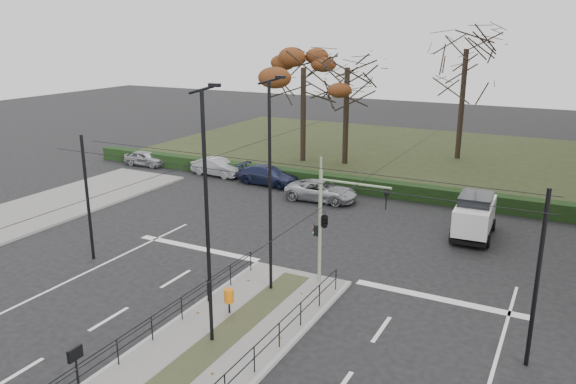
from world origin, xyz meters
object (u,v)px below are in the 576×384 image
at_px(streetlamp_median_far, 270,186).
at_px(white_van, 475,215).
at_px(info_panel, 76,361).
at_px(parked_car_third, 268,175).
at_px(parked_car_second, 217,167).
at_px(bare_tree_near, 347,75).
at_px(streetlamp_median_near, 207,218).
at_px(litter_bin, 229,296).
at_px(parked_car_first, 145,158).
at_px(parked_car_fourth, 321,191).
at_px(bare_tree_center, 466,57).
at_px(rust_tree, 304,68).
at_px(traffic_light, 326,219).

relative_size(streetlamp_median_far, white_van, 2.04).
xyz_separation_m(info_panel, parked_car_third, (-7.26, 23.89, -0.96)).
height_order(parked_car_second, bare_tree_near, bare_tree_near).
height_order(streetlamp_median_near, bare_tree_near, bare_tree_near).
bearing_deg(streetlamp_median_near, streetlamp_median_far, 91.89).
bearing_deg(litter_bin, parked_car_first, 137.85).
xyz_separation_m(parked_car_first, parked_car_fourth, (16.49, -2.27, 0.03)).
bearing_deg(bare_tree_center, white_van, -76.42).
bearing_deg(rust_tree, info_panel, -75.31).
xyz_separation_m(parked_car_fourth, bare_tree_center, (5.31, 16.23, 7.75)).
relative_size(traffic_light, white_van, 1.14).
height_order(parked_car_fourth, rust_tree, rust_tree).
bearing_deg(white_van, parked_car_third, 164.44).
relative_size(parked_car_third, rust_tree, 0.47).
distance_m(white_van, bare_tree_center, 20.34).
distance_m(parked_car_first, parked_car_fourth, 16.64).
height_order(parked_car_first, parked_car_third, parked_car_third).
height_order(info_panel, parked_car_fourth, info_panel).
relative_size(litter_bin, bare_tree_near, 0.10).
height_order(traffic_light, streetlamp_median_near, streetlamp_median_near).
xyz_separation_m(litter_bin, parked_car_second, (-12.63, 17.69, -0.17)).
height_order(parked_car_second, parked_car_fourth, parked_car_second).
height_order(rust_tree, bare_tree_near, bare_tree_near).
distance_m(parked_car_second, parked_car_fourth, 9.81).
height_order(white_van, rust_tree, rust_tree).
bearing_deg(parked_car_first, white_van, -101.65).
relative_size(parked_car_second, bare_tree_center, 0.34).
bearing_deg(traffic_light, bare_tree_near, 109.72).
height_order(litter_bin, bare_tree_center, bare_tree_center).
bearing_deg(white_van, litter_bin, -116.94).
height_order(litter_bin, parked_car_third, parked_car_third).
height_order(litter_bin, parked_car_first, parked_car_first).
height_order(streetlamp_median_near, parked_car_first, streetlamp_median_near).
bearing_deg(bare_tree_near, parked_car_first, -151.00).
relative_size(parked_car_third, bare_tree_near, 0.46).
xyz_separation_m(parked_car_second, bare_tree_center, (14.86, 13.98, 7.72)).
bearing_deg(white_van, streetlamp_median_near, -112.13).
xyz_separation_m(parked_car_second, parked_car_fourth, (9.55, -2.25, -0.03)).
bearing_deg(white_van, streetlamp_median_far, -120.62).
height_order(traffic_light, parked_car_third, traffic_light).
distance_m(streetlamp_median_near, bare_tree_near, 28.21).
bearing_deg(bare_tree_near, white_van, -45.27).
bearing_deg(bare_tree_center, parked_car_third, -125.37).
bearing_deg(litter_bin, parked_car_fourth, 101.28).
height_order(info_panel, streetlamp_median_near, streetlamp_median_near).
xyz_separation_m(traffic_light, parked_car_third, (-10.11, 13.06, -2.30)).
xyz_separation_m(parked_car_third, rust_tree, (-1.00, 7.62, 6.95)).
distance_m(litter_bin, info_panel, 6.70).
bearing_deg(streetlamp_median_far, parked_car_fourth, 105.15).
bearing_deg(info_panel, rust_tree, 104.69).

